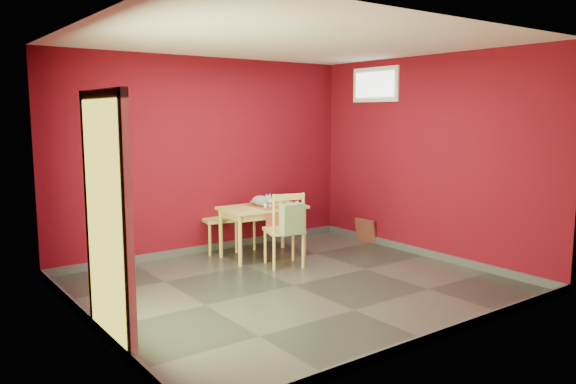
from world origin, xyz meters
TOP-DOWN VIEW (x-y plane):
  - ground at (0.00, 0.00)m, footprint 4.50×4.50m
  - room_shell at (0.00, 0.00)m, footprint 4.50×4.50m
  - doorway at (-2.23, -0.40)m, footprint 0.06×1.01m
  - window at (2.23, 1.00)m, footprint 0.05×0.90m
  - outlet_plate at (1.60, 1.99)m, footprint 0.08×0.02m
  - dining_table at (0.45, 1.30)m, footprint 1.14×0.70m
  - table_runner at (0.45, 1.19)m, footprint 0.33×0.63m
  - chair_far_left at (0.11, 1.95)m, footprint 0.53×0.53m
  - chair_far_right at (0.72, 1.90)m, footprint 0.45×0.45m
  - chair_near at (0.39, 0.71)m, footprint 0.56×0.56m
  - tote_bag at (0.35, 0.49)m, footprint 0.32×0.19m
  - cat at (0.43, 1.31)m, footprint 0.22×0.41m
  - picture_frame at (2.19, 1.10)m, footprint 0.16×0.37m

SIDE VIEW (x-z plane):
  - ground at x=0.00m, z-range 0.00..0.00m
  - room_shell at x=0.00m, z-range -2.20..2.30m
  - picture_frame at x=2.19m, z-range 0.00..0.35m
  - outlet_plate at x=1.60m, z-range 0.24..0.36m
  - chair_far_right at x=0.72m, z-range 0.01..0.92m
  - chair_near at x=0.39m, z-range 0.01..0.97m
  - chair_far_left at x=0.11m, z-range 0.01..0.98m
  - dining_table at x=0.45m, z-range 0.26..0.95m
  - table_runner at x=0.45m, z-range 0.49..0.80m
  - tote_bag at x=0.35m, z-range 0.43..0.87m
  - cat at x=0.43m, z-range 0.69..0.89m
  - doorway at x=-2.23m, z-range 0.06..2.19m
  - window at x=2.23m, z-range 2.10..2.60m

